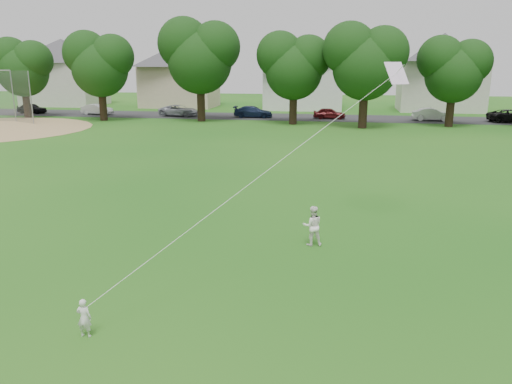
# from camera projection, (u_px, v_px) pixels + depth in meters

# --- Properties ---
(ground) EXTENTS (160.00, 160.00, 0.00)m
(ground) POSITION_uv_depth(u_px,v_px,m) (149.00, 296.00, 12.51)
(ground) COLOR #145212
(ground) RESTS_ON ground
(street) EXTENTS (90.00, 7.00, 0.01)m
(street) POSITION_uv_depth(u_px,v_px,m) (297.00, 117.00, 52.56)
(street) COLOR #2D2D30
(street) RESTS_ON ground
(toddler) EXTENTS (0.33, 0.22, 0.88)m
(toddler) POSITION_uv_depth(u_px,v_px,m) (84.00, 318.00, 10.58)
(toddler) COLOR silver
(toddler) RESTS_ON ground
(older_boy) EXTENTS (0.73, 0.63, 1.30)m
(older_boy) POSITION_uv_depth(u_px,v_px,m) (312.00, 226.00, 15.85)
(older_boy) COLOR white
(older_boy) RESTS_ON ground
(kite) EXTENTS (4.04, 5.08, 12.51)m
(kite) POSITION_uv_depth(u_px,v_px,m) (277.00, 164.00, 13.77)
(kite) COLOR white
(kite) RESTS_ON ground
(tree_row) EXTENTS (82.64, 9.02, 10.43)m
(tree_row) POSITION_uv_depth(u_px,v_px,m) (285.00, 56.00, 45.03)
(tree_row) COLOR black
(tree_row) RESTS_ON ground
(parked_cars) EXTENTS (63.46, 2.55, 1.27)m
(parked_cars) POSITION_uv_depth(u_px,v_px,m) (329.00, 113.00, 50.92)
(parked_cars) COLOR black
(parked_cars) RESTS_ON ground
(house_row) EXTENTS (77.77, 13.84, 10.49)m
(house_row) POSITION_uv_depth(u_px,v_px,m) (307.00, 66.00, 60.75)
(house_row) COLOR beige
(house_row) RESTS_ON ground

